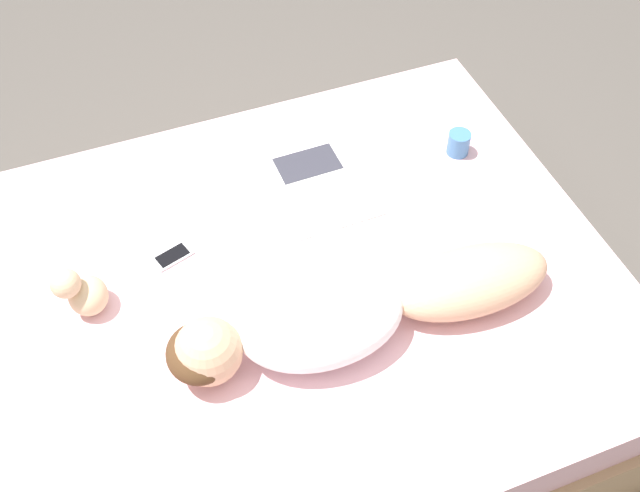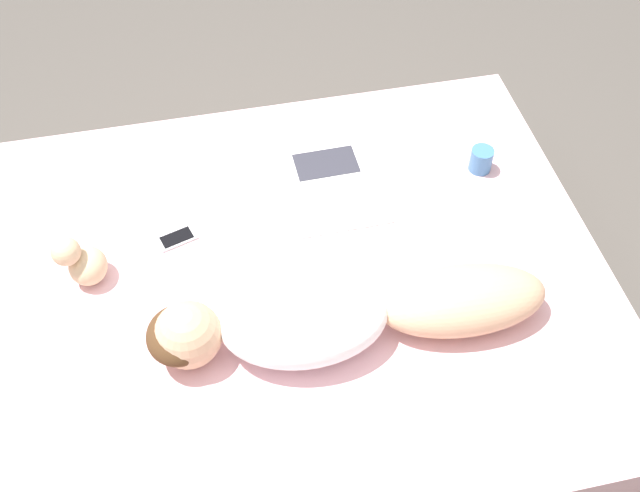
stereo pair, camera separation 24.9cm
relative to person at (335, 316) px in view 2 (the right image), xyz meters
name	(u,v)px [view 2 (the right image)]	position (x,y,z in m)	size (l,w,h in m)	color
ground_plane	(291,360)	(0.24, 0.11, -0.62)	(12.00, 12.00, 0.00)	#4C4742
bed	(289,322)	(0.24, 0.11, -0.36)	(1.79, 2.19, 0.53)	tan
person	(335,316)	(0.00, 0.00, 0.00)	(0.35, 1.24, 0.20)	tan
open_magazine	(333,184)	(0.62, -0.14, -0.09)	(0.45, 0.34, 0.01)	white
coffee_mug	(481,159)	(0.59, -0.69, -0.05)	(0.11, 0.08, 0.09)	teal
cell_phone	(177,238)	(0.48, 0.45, -0.09)	(0.10, 0.15, 0.01)	silver
plush_toy	(82,262)	(0.38, 0.75, -0.01)	(0.14, 0.16, 0.19)	#D1B289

